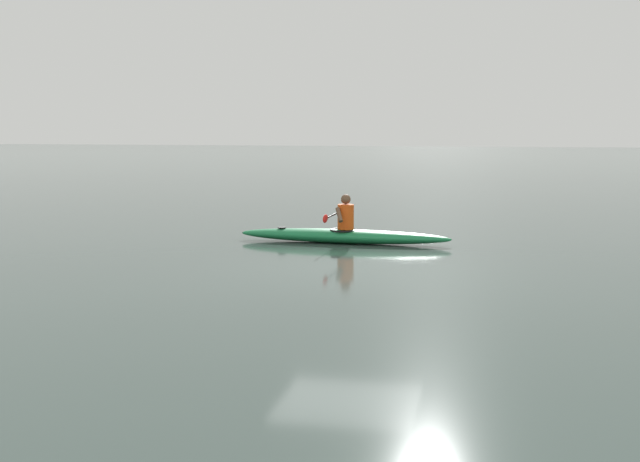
% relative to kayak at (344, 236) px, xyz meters
% --- Properties ---
extents(ground_plane, '(160.00, 160.00, 0.00)m').
position_rel_kayak_xyz_m(ground_plane, '(-0.62, 2.91, -0.15)').
color(ground_plane, '#384742').
extents(kayak, '(4.62, 0.83, 0.30)m').
position_rel_kayak_xyz_m(kayak, '(0.00, 0.00, 0.00)').
color(kayak, '#19723F').
rests_on(kayak, ground).
extents(kayaker, '(0.44, 2.42, 0.75)m').
position_rel_kayak_xyz_m(kayaker, '(-0.02, 0.00, 0.46)').
color(kayaker, '#E04C14').
rests_on(kayaker, kayak).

